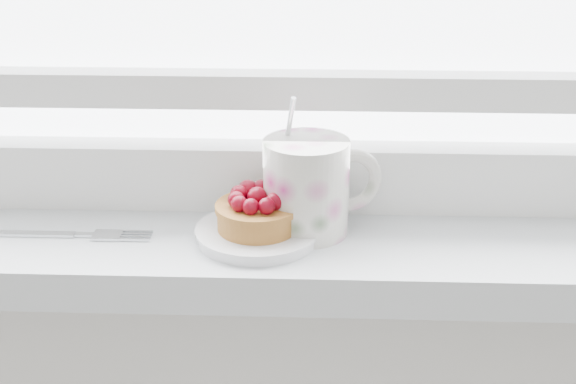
{
  "coord_description": "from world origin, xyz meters",
  "views": [
    {
      "loc": [
        0.07,
        1.16,
        1.29
      ],
      "look_at": [
        0.04,
        1.88,
        0.99
      ],
      "focal_mm": 50.0,
      "sensor_mm": 36.0,
      "label": 1
    }
  ],
  "objects_px": {
    "raspberry_tart": "(257,210)",
    "floral_mug": "(309,185)",
    "fork": "(60,234)",
    "saucer": "(258,234)"
  },
  "relations": [
    {
      "from": "raspberry_tart",
      "to": "floral_mug",
      "type": "distance_m",
      "value": 0.06
    },
    {
      "from": "raspberry_tart",
      "to": "fork",
      "type": "bearing_deg",
      "value": -179.76
    },
    {
      "from": "saucer",
      "to": "floral_mug",
      "type": "bearing_deg",
      "value": 23.45
    },
    {
      "from": "floral_mug",
      "to": "raspberry_tart",
      "type": "bearing_deg",
      "value": -156.83
    },
    {
      "from": "saucer",
      "to": "raspberry_tart",
      "type": "distance_m",
      "value": 0.03
    },
    {
      "from": "saucer",
      "to": "floral_mug",
      "type": "distance_m",
      "value": 0.07
    },
    {
      "from": "floral_mug",
      "to": "fork",
      "type": "height_order",
      "value": "floral_mug"
    },
    {
      "from": "saucer",
      "to": "raspberry_tart",
      "type": "height_order",
      "value": "raspberry_tart"
    },
    {
      "from": "raspberry_tart",
      "to": "floral_mug",
      "type": "height_order",
      "value": "floral_mug"
    },
    {
      "from": "floral_mug",
      "to": "fork",
      "type": "bearing_deg",
      "value": -174.87
    }
  ]
}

